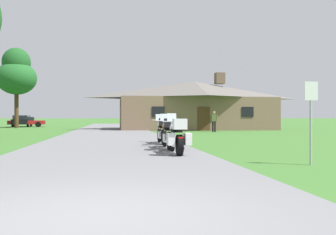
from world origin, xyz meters
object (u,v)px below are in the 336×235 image
motorcycle_orange_second_in_row (168,133)px  tree_left_far (16,74)px  motorcycle_white_nearest_to_camera (177,137)px  parked_red_sedan_far_left (27,122)px  bystander_olive_shirt_near_lodge (214,120)px  parked_black_suv_far_left (22,120)px  metal_signpost_roadside (311,112)px  motorcycle_white_farthest_in_row (162,131)px

motorcycle_orange_second_in_row → tree_left_far: bearing=113.9°
motorcycle_white_nearest_to_camera → parked_red_sedan_far_left: bearing=109.6°
motorcycle_white_nearest_to_camera → bystander_olive_shirt_near_lodge: 18.53m
motorcycle_orange_second_in_row → parked_red_sedan_far_left: 34.80m
motorcycle_white_nearest_to_camera → tree_left_far: bearing=112.2°
bystander_olive_shirt_near_lodge → tree_left_far: size_ratio=0.19×
tree_left_far → parked_black_suv_far_left: (-0.57, 4.89, -5.19)m
tree_left_far → parked_red_sedan_far_left: tree_left_far is taller
motorcycle_white_nearest_to_camera → bystander_olive_shirt_near_lodge: (6.10, 17.50, 0.34)m
motorcycle_white_nearest_to_camera → metal_signpost_roadside: 4.09m
bystander_olive_shirt_near_lodge → tree_left_far: tree_left_far is taller
motorcycle_white_nearest_to_camera → metal_signpost_roadside: (3.03, -2.64, 0.74)m
metal_signpost_roadside → parked_red_sedan_far_left: metal_signpost_roadside is taller
tree_left_far → parked_black_suv_far_left: tree_left_far is taller
motorcycle_white_farthest_in_row → parked_red_sedan_far_left: motorcycle_white_farthest_in_row is taller
bystander_olive_shirt_near_lodge → parked_black_suv_far_left: size_ratio=0.36×
motorcycle_orange_second_in_row → motorcycle_white_farthest_in_row: 2.41m
tree_left_far → parked_red_sedan_far_left: bearing=87.3°
motorcycle_orange_second_in_row → parked_red_sedan_far_left: (-12.39, 32.52, 0.02)m
motorcycle_orange_second_in_row → metal_signpost_roadside: (3.02, -4.72, 0.73)m
motorcycle_white_farthest_in_row → parked_red_sedan_far_left: (-12.49, 30.12, 0.02)m
motorcycle_white_nearest_to_camera → parked_black_suv_far_left: parked_black_suv_far_left is taller
motorcycle_white_farthest_in_row → tree_left_far: bearing=115.3°
motorcycle_orange_second_in_row → motorcycle_white_nearest_to_camera: bearing=-90.2°
bystander_olive_shirt_near_lodge → metal_signpost_roadside: size_ratio=0.79×
motorcycle_white_farthest_in_row → motorcycle_orange_second_in_row: bearing=-92.9°
motorcycle_white_nearest_to_camera → motorcycle_orange_second_in_row: (0.01, 2.08, 0.01)m
motorcycle_orange_second_in_row → bystander_olive_shirt_near_lodge: bearing=68.6°
parked_red_sedan_far_left → tree_left_far: bearing=169.0°
motorcycle_white_nearest_to_camera → parked_black_suv_far_left: 37.95m
bystander_olive_shirt_near_lodge → motorcycle_white_farthest_in_row: bearing=77.2°
tree_left_far → parked_red_sedan_far_left: 6.60m
metal_signpost_roadside → parked_red_sedan_far_left: bearing=112.5°
motorcycle_white_farthest_in_row → parked_black_suv_far_left: size_ratio=0.44×
bystander_olive_shirt_near_lodge → motorcycle_white_nearest_to_camera: bearing=82.7°
motorcycle_white_nearest_to_camera → bystander_olive_shirt_near_lodge: bearing=70.7°
tree_left_far → motorcycle_white_nearest_to_camera: bearing=-67.7°
motorcycle_orange_second_in_row → metal_signpost_roadside: size_ratio=0.97×
parked_black_suv_far_left → metal_signpost_roadside: bearing=-72.0°
motorcycle_orange_second_in_row → motorcycle_white_farthest_in_row: (0.10, 2.41, 0.00)m
motorcycle_white_farthest_in_row → tree_left_far: 29.61m
parked_black_suv_far_left → motorcycle_orange_second_in_row: bearing=-73.4°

